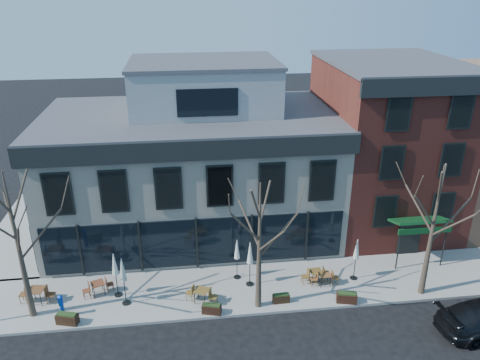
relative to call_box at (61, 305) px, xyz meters
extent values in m
plane|color=black|center=(6.95, 3.50, -0.85)|extent=(120.00, 120.00, 0.00)
cube|color=gray|center=(10.20, 1.35, -0.78)|extent=(33.50, 4.70, 0.15)
cube|color=gray|center=(-4.30, 9.50, -0.78)|extent=(4.50, 12.00, 0.15)
cube|color=silver|center=(6.95, 8.50, 3.15)|extent=(18.00, 10.00, 8.00)
cube|color=#47474C|center=(6.95, 8.50, 7.20)|extent=(18.30, 10.30, 0.30)
cube|color=black|center=(6.95, 3.38, 6.70)|extent=(18.30, 0.25, 1.10)
cube|color=black|center=(-2.17, 8.50, 6.70)|extent=(0.25, 10.30, 1.10)
cube|color=black|center=(6.95, 3.44, 1.05)|extent=(17.20, 0.12, 3.00)
cube|color=black|center=(-2.11, 7.50, 1.05)|extent=(0.12, 7.50, 3.00)
cube|color=gray|center=(7.95, 9.50, 8.75)|extent=(9.00, 6.50, 3.00)
cube|color=maroon|center=(19.95, 8.50, 4.65)|extent=(8.00, 10.00, 11.00)
cube|color=#47474C|center=(19.95, 8.50, 10.20)|extent=(8.20, 10.20, 0.25)
cube|color=black|center=(19.95, 3.38, 9.75)|extent=(8.20, 0.25, 1.00)
cube|color=#0C3818|center=(19.95, 2.65, 2.05)|extent=(3.20, 1.66, 0.67)
cube|color=black|center=(19.95, 3.45, 0.40)|extent=(1.40, 0.10, 2.50)
cone|color=#382B21|center=(-1.55, 0.30, 3.26)|extent=(0.34, 0.34, 7.92)
cylinder|color=#382B21|center=(-0.48, 0.49, 3.83)|extent=(2.23, 0.50, 2.48)
cylinder|color=#382B21|center=(-2.00, 1.27, 4.29)|extent=(1.03, 2.05, 2.14)
cylinder|color=#382B21|center=(-1.10, -0.66, 4.20)|extent=(1.03, 2.04, 2.28)
cone|color=#382B21|center=(9.95, -0.40, 2.82)|extent=(0.34, 0.34, 7.04)
cylinder|color=#382B21|center=(10.90, -0.23, 3.32)|extent=(2.00, 0.46, 2.21)
cylinder|color=#382B21|center=(9.55, 0.46, 3.73)|extent=(0.93, 1.84, 1.91)
cylinder|color=#382B21|center=(9.20, -0.67, 4.19)|extent=(1.61, 0.68, 1.97)
cylinder|color=#382B21|center=(10.35, -1.25, 3.65)|extent=(0.93, 1.83, 2.03)
cone|color=#382B21|center=(18.95, -0.40, 3.04)|extent=(0.34, 0.34, 7.48)
cylinder|color=#382B21|center=(19.96, -0.22, 3.58)|extent=(2.12, 0.48, 2.35)
cylinder|color=#382B21|center=(18.52, 0.52, 4.01)|extent=(0.98, 1.94, 2.03)
cylinder|color=#382B21|center=(18.15, -0.69, 4.50)|extent=(1.71, 0.71, 2.09)
cylinder|color=#382B21|center=(19.37, -1.31, 3.93)|extent=(0.98, 1.94, 2.16)
cylinder|color=#0E3EB6|center=(0.00, 0.00, -0.35)|extent=(0.20, 0.20, 0.71)
cube|color=#0E3EB6|center=(0.00, 0.00, 0.26)|extent=(0.24, 0.21, 0.51)
cone|color=#0E3EB6|center=(0.00, 0.00, 0.56)|extent=(0.26, 0.26, 0.12)
cube|color=brown|center=(-1.55, 1.33, 0.09)|extent=(0.86, 0.86, 0.04)
cylinder|color=black|center=(-1.89, 1.07, -0.31)|extent=(0.04, 0.04, 0.78)
cylinder|color=black|center=(-1.29, 0.98, -0.31)|extent=(0.04, 0.04, 0.78)
cylinder|color=black|center=(-1.81, 1.67, -0.31)|extent=(0.04, 0.04, 0.78)
cylinder|color=black|center=(-1.20, 1.59, -0.31)|extent=(0.04, 0.04, 0.78)
cube|color=brown|center=(1.52, 1.62, 0.00)|extent=(0.87, 0.87, 0.04)
cylinder|color=black|center=(1.37, 1.28, -0.36)|extent=(0.04, 0.04, 0.69)
cylinder|color=black|center=(1.87, 1.47, -0.36)|extent=(0.04, 0.04, 0.69)
cylinder|color=black|center=(1.18, 1.78, -0.36)|extent=(0.04, 0.04, 0.69)
cylinder|color=black|center=(1.68, 1.97, -0.36)|extent=(0.04, 0.04, 0.69)
cube|color=brown|center=(7.04, 0.27, 0.03)|extent=(0.93, 0.93, 0.04)
cylinder|color=black|center=(6.66, 0.13, -0.34)|extent=(0.04, 0.04, 0.73)
cylinder|color=black|center=(7.18, -0.10, -0.34)|extent=(0.04, 0.04, 0.73)
cylinder|color=black|center=(6.89, 0.64, -0.34)|extent=(0.04, 0.04, 0.73)
cylinder|color=black|center=(7.41, 0.42, -0.34)|extent=(0.04, 0.04, 0.73)
cube|color=brown|center=(13.49, 1.26, -0.01)|extent=(0.70, 0.70, 0.04)
cylinder|color=black|center=(13.24, 0.98, -0.36)|extent=(0.04, 0.04, 0.69)
cylinder|color=black|center=(13.77, 1.01, -0.36)|extent=(0.04, 0.04, 0.69)
cylinder|color=black|center=(13.21, 1.52, -0.36)|extent=(0.04, 0.04, 0.69)
cylinder|color=black|center=(13.75, 1.54, -0.36)|extent=(0.04, 0.04, 0.69)
cube|color=brown|center=(13.90, 0.95, -0.03)|extent=(0.66, 0.66, 0.04)
cylinder|color=black|center=(13.64, 0.70, -0.37)|extent=(0.04, 0.04, 0.67)
cylinder|color=black|center=(14.16, 0.69, -0.37)|extent=(0.04, 0.04, 0.67)
cylinder|color=black|center=(13.65, 1.22, -0.37)|extent=(0.04, 0.04, 0.67)
cylinder|color=black|center=(14.17, 1.21, -0.37)|extent=(0.04, 0.04, 0.67)
cylinder|color=black|center=(2.57, 1.39, -0.67)|extent=(0.42, 0.42, 0.06)
cylinder|color=black|center=(2.57, 1.39, 0.35)|extent=(0.05, 0.05, 2.10)
cone|color=silver|center=(2.57, 1.39, 1.31)|extent=(0.34, 0.34, 1.24)
cylinder|color=black|center=(3.07, 0.64, -0.67)|extent=(0.45, 0.45, 0.06)
cylinder|color=black|center=(3.07, 0.64, 0.42)|extent=(0.05, 0.05, 2.24)
cone|color=beige|center=(3.07, 0.64, 1.43)|extent=(0.37, 0.37, 1.32)
cylinder|color=black|center=(9.15, 2.22, -0.68)|extent=(0.40, 0.40, 0.05)
cylinder|color=black|center=(9.15, 2.22, 0.29)|extent=(0.05, 0.05, 1.99)
cone|color=silver|center=(9.15, 2.22, 1.19)|extent=(0.33, 0.33, 1.17)
cylinder|color=black|center=(9.78, 1.48, -0.67)|extent=(0.44, 0.44, 0.06)
cylinder|color=black|center=(9.78, 1.48, 0.38)|extent=(0.05, 0.05, 2.18)
cone|color=silver|center=(9.78, 1.48, 1.37)|extent=(0.36, 0.36, 1.29)
cylinder|color=black|center=(15.74, 1.30, -0.67)|extent=(0.41, 0.41, 0.06)
cylinder|color=black|center=(15.74, 1.30, 0.33)|extent=(0.05, 0.05, 2.07)
cone|color=silver|center=(15.74, 1.30, 1.27)|extent=(0.34, 0.34, 1.22)
cube|color=black|center=(0.35, -0.59, -0.44)|extent=(1.15, 0.70, 0.53)
cube|color=#1E3314|center=(0.35, -0.59, -0.15)|extent=(1.02, 0.59, 0.09)
cube|color=black|center=(7.49, -0.70, -0.46)|extent=(1.05, 0.64, 0.49)
cube|color=#1E3314|center=(7.49, -0.70, -0.20)|extent=(0.93, 0.54, 0.08)
cube|color=black|center=(11.20, -0.26, -0.48)|extent=(0.90, 0.38, 0.44)
cube|color=#1E3314|center=(11.20, -0.26, -0.24)|extent=(0.81, 0.31, 0.07)
cube|color=#321910|center=(14.63, -0.70, -0.44)|extent=(1.12, 0.65, 0.53)
cube|color=#1E3314|center=(14.63, -0.70, -0.15)|extent=(1.00, 0.55, 0.08)
camera|label=1|loc=(6.54, -19.98, 15.08)|focal=35.00mm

